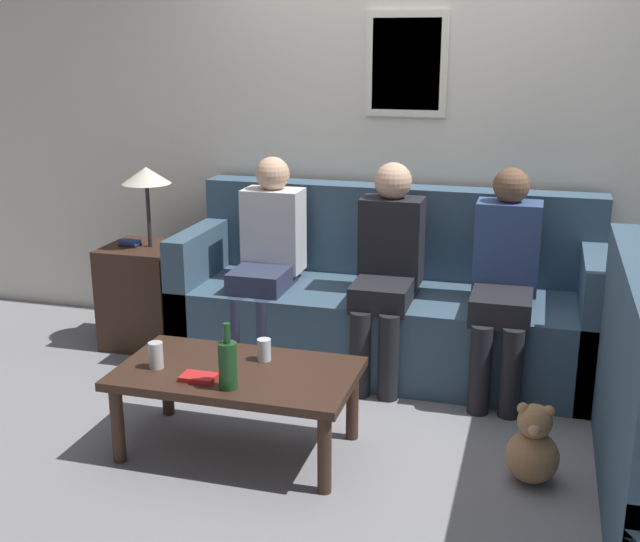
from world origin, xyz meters
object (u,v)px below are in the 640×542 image
Objects in this scene: coffee_table at (237,380)px; wine_bottle at (228,364)px; person_right at (504,274)px; person_left at (267,252)px; teddy_bear at (533,448)px; person_middle at (387,263)px; couch_main at (387,306)px; drinking_glass at (264,350)px.

coffee_table is 3.67× the size of wine_bottle.
coffee_table is 0.90× the size of person_right.
person_left is 3.31× the size of teddy_bear.
person_middle is at bearing 178.87° from person_right.
couch_main is 8.08× the size of wine_bottle.
wine_bottle is 1.35m from teddy_bear.
teddy_bear is at bearing -48.79° from person_middle.
wine_bottle is 0.25× the size of person_middle.
drinking_glass is at bearing -114.26° from person_middle.
person_right is (1.34, -0.07, -0.00)m from person_left.
couch_main is at bearing 73.88° from wine_bottle.
teddy_bear is at bearing -53.20° from couch_main.
person_right is at bearing -3.08° from person_left.
person_middle reaches higher than coffee_table.
person_right is (1.07, 1.21, 0.14)m from wine_bottle.
couch_main is 0.38m from person_middle.
person_left is 1.00× the size of person_right.
wine_bottle is 0.34m from drinking_glass.
teddy_bear is (1.32, 0.08, -0.19)m from coffee_table.
wine_bottle is at bearing -109.93° from person_middle.
couch_main is 23.00× the size of drinking_glass.
drinking_glass is at bearing -71.78° from person_left.
person_middle is (0.40, 0.89, 0.21)m from drinking_glass.
couch_main is 0.76m from person_left.
teddy_bear is at bearing 12.24° from wine_bottle.
drinking_glass reaches higher than teddy_bear.
drinking_glass is 0.09× the size of person_right.
person_left is at bearing -168.11° from couch_main.
drinking_glass is at bearing -139.54° from person_right.
wine_bottle reaches higher than teddy_bear.
person_right is at bearing -18.13° from couch_main.
couch_main is 1.99× the size of person_middle.
couch_main is 1.45m from teddy_bear.
drinking_glass is 0.09× the size of person_left.
person_right is 1.08m from teddy_bear.
person_left is at bearing 101.94° from coffee_table.
person_right is at bearing 42.42° from coffee_table.
person_right reaches higher than coffee_table.
drinking_glass is at bearing 59.11° from coffee_table.
person_right reaches higher than couch_main.
wine_bottle is 1.32m from person_left.
person_left is at bearing 176.92° from person_right.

